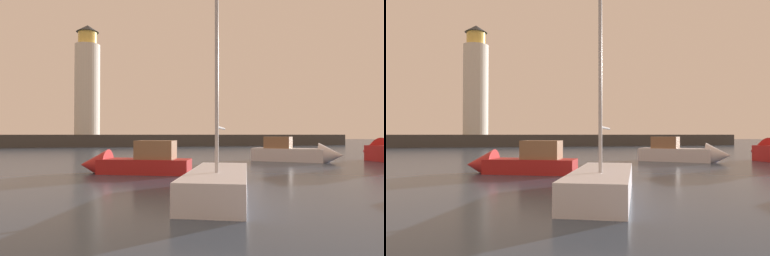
% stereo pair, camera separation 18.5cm
% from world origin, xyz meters
% --- Properties ---
extents(ground_plane, '(220.00, 220.00, 0.00)m').
position_xyz_m(ground_plane, '(0.00, 31.34, 0.00)').
color(ground_plane, '#2D3D51').
extents(breakwater, '(82.67, 4.10, 2.08)m').
position_xyz_m(breakwater, '(0.00, 62.69, 1.04)').
color(breakwater, '#423F3D').
rests_on(breakwater, ground_plane).
extents(lighthouse, '(4.24, 4.24, 18.92)m').
position_xyz_m(lighthouse, '(-8.43, 62.69, 11.04)').
color(lighthouse, silver).
rests_on(lighthouse, breakwater).
extents(motorboat_1, '(6.39, 5.78, 2.30)m').
position_xyz_m(motorboat_1, '(8.94, 23.75, 0.67)').
color(motorboat_1, silver).
rests_on(motorboat_1, ground_plane).
extents(motorboat_2, '(6.34, 4.02, 2.22)m').
position_xyz_m(motorboat_2, '(-4.44, 18.52, 0.59)').
color(motorboat_2, '#B21E1E').
rests_on(motorboat_2, ground_plane).
extents(sailboat_moored, '(4.35, 6.88, 9.01)m').
position_xyz_m(sailboat_moored, '(-2.09, 10.38, 0.50)').
color(sailboat_moored, silver).
rests_on(sailboat_moored, ground_plane).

